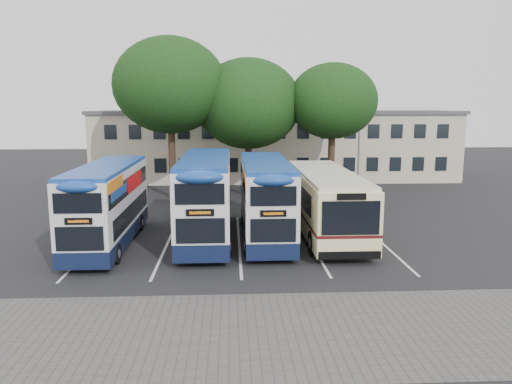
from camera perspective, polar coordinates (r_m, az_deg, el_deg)
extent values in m
plane|color=black|center=(20.43, 9.02, -9.27)|extent=(120.00, 120.00, 0.00)
cube|color=#595654|center=(15.53, 5.46, -15.52)|extent=(40.00, 6.00, 0.01)
cube|color=silver|center=(25.64, -17.87, -5.65)|extent=(0.12, 11.00, 0.01)
cube|color=silver|center=(24.97, -10.05, -5.73)|extent=(0.12, 11.00, 0.01)
cube|color=silver|center=(24.78, -1.95, -5.71)|extent=(0.12, 11.00, 0.01)
cube|color=silver|center=(25.08, 6.11, -5.57)|extent=(0.12, 11.00, 0.01)
cube|color=silver|center=(25.86, 13.82, -5.33)|extent=(0.12, 11.00, 0.01)
cube|color=#BEAC99|center=(46.20, 2.20, 5.31)|extent=(32.00, 8.00, 6.00)
cube|color=#4C4C4F|center=(46.06, 2.23, 9.09)|extent=(32.40, 8.40, 0.30)
cube|color=black|center=(42.35, 2.68, 3.13)|extent=(30.00, 0.06, 1.20)
cube|color=black|center=(42.11, 2.71, 6.91)|extent=(30.00, 0.06, 1.20)
cylinder|color=gray|center=(40.23, 11.73, 6.58)|extent=(0.14, 0.14, 9.00)
cube|color=gray|center=(40.24, 11.96, 12.99)|extent=(0.12, 0.80, 0.12)
cube|color=gray|center=(39.85, 12.10, 12.95)|extent=(0.25, 0.50, 0.12)
cylinder|color=black|center=(36.56, -9.57, 3.93)|extent=(0.50, 0.50, 5.93)
ellipsoid|color=black|center=(36.40, -9.80, 11.94)|extent=(7.98, 7.98, 6.79)
cylinder|color=black|center=(37.19, -0.87, 3.43)|extent=(0.50, 0.50, 4.99)
ellipsoid|color=black|center=(36.96, -0.89, 10.06)|extent=(7.76, 7.76, 6.60)
cylinder|color=black|center=(36.87, 8.58, 3.38)|extent=(0.50, 0.50, 5.13)
ellipsoid|color=black|center=(36.64, 8.76, 10.25)|extent=(6.37, 6.37, 5.41)
cube|color=#0E1836|center=(25.19, -16.42, -4.42)|extent=(2.20, 9.25, 0.70)
cube|color=silver|center=(24.84, -16.61, -0.57)|extent=(2.20, 9.25, 2.73)
cube|color=#184195|center=(24.63, -16.77, 2.65)|extent=(2.16, 9.06, 0.26)
cube|color=black|center=(25.23, -16.39, -2.14)|extent=(2.24, 8.19, 0.88)
cube|color=black|center=(24.74, -16.68, 0.83)|extent=(2.24, 8.72, 0.79)
cube|color=orange|center=(21.49, -15.76, 0.87)|extent=(0.02, 2.82, 0.48)
cube|color=black|center=(20.45, -19.63, -3.16)|extent=(1.06, 0.06, 0.26)
cylinder|color=black|center=(28.00, -17.13, -3.41)|extent=(0.26, 0.88, 0.88)
cylinder|color=black|center=(27.58, -13.11, -3.42)|extent=(0.26, 0.88, 0.88)
cylinder|color=black|center=(22.68, -20.63, -6.69)|extent=(0.26, 0.88, 0.88)
cylinder|color=black|center=(22.16, -15.69, -6.80)|extent=(0.26, 0.88, 0.88)
cube|color=red|center=(25.56, -13.67, 1.25)|extent=(0.02, 3.52, 0.75)
cube|color=#0E1836|center=(25.40, -5.67, -3.83)|extent=(2.36, 9.92, 0.76)
cube|color=silver|center=(25.03, -5.74, 0.27)|extent=(2.36, 9.92, 2.93)
cube|color=#184195|center=(24.82, -5.80, 3.71)|extent=(2.32, 9.72, 0.28)
cube|color=black|center=(25.45, -5.68, -1.41)|extent=(2.40, 8.79, 0.95)
cube|color=black|center=(24.93, -5.77, 1.77)|extent=(2.40, 9.36, 0.85)
cube|color=orange|center=(21.59, -3.05, 1.95)|extent=(0.02, 3.02, 0.52)
cube|color=black|center=(20.15, -6.41, -2.36)|extent=(1.13, 0.06, 0.28)
cylinder|color=black|center=(28.31, -7.56, -2.84)|extent=(0.28, 0.95, 0.95)
cylinder|color=black|center=(28.22, -3.23, -2.81)|extent=(0.28, 0.95, 0.95)
cylinder|color=black|center=(22.38, -8.80, -6.29)|extent=(0.28, 0.95, 0.95)
cylinder|color=black|center=(22.26, -3.29, -6.27)|extent=(0.28, 0.95, 0.95)
cube|color=#0E1836|center=(25.42, 1.05, -3.85)|extent=(2.25, 9.44, 0.72)
cube|color=silver|center=(25.06, 1.07, 0.05)|extent=(2.25, 9.44, 2.79)
cube|color=#184195|center=(24.86, 1.08, 3.32)|extent=(2.20, 9.25, 0.27)
cube|color=black|center=(25.46, 1.02, -1.55)|extent=(2.29, 8.36, 0.90)
cube|color=black|center=(24.96, 1.07, 1.47)|extent=(2.29, 8.90, 0.81)
cube|color=orange|center=(21.95, 4.60, 1.59)|extent=(0.02, 2.88, 0.49)
cube|color=black|center=(20.43, 2.00, -2.47)|extent=(1.08, 0.06, 0.27)
cylinder|color=black|center=(28.08, -1.41, -2.91)|extent=(0.27, 0.90, 0.90)
cylinder|color=black|center=(28.20, 2.73, -2.86)|extent=(0.27, 0.90, 0.90)
cylinder|color=black|center=(22.42, -1.00, -6.21)|extent=(0.27, 0.90, 0.90)
cylinder|color=black|center=(22.57, 4.19, -6.12)|extent=(0.27, 0.90, 0.90)
cube|color=#FEF5A9|center=(26.23, 7.94, -1.06)|extent=(2.74, 10.97, 2.80)
cube|color=beige|center=(26.00, 8.02, 2.09)|extent=(2.63, 10.53, 0.22)
cube|color=black|center=(26.68, 7.74, 0.15)|extent=(2.78, 8.78, 0.99)
cube|color=#511012|center=(26.32, 7.92, -2.06)|extent=(2.77, 10.99, 0.13)
cube|color=black|center=(20.89, 10.79, -2.95)|extent=(2.41, 0.06, 1.43)
cylinder|color=black|center=(22.71, 6.55, -5.80)|extent=(0.33, 1.10, 1.10)
cylinder|color=black|center=(23.24, 12.62, -5.61)|extent=(0.33, 1.10, 1.10)
cylinder|color=black|center=(29.45, 4.32, -2.13)|extent=(0.33, 1.10, 1.10)
cylinder|color=black|center=(29.87, 9.04, -2.06)|extent=(0.33, 1.10, 1.10)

